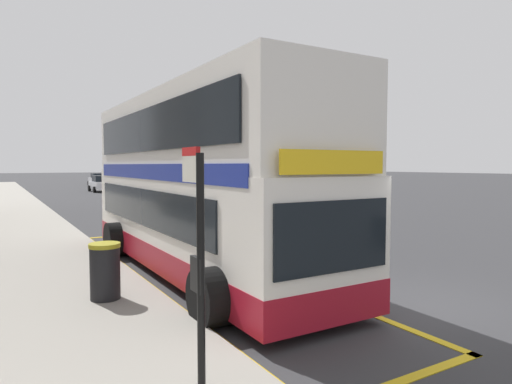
# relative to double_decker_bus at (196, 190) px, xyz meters

# --- Properties ---
(ground_plane) EXTENTS (260.00, 260.00, 0.00)m
(ground_plane) POSITION_rel_double_decker_bus_xyz_m (2.46, 27.50, -2.06)
(ground_plane) COLOR #333335
(double_decker_bus) EXTENTS (3.20, 10.45, 4.40)m
(double_decker_bus) POSITION_rel_double_decker_bus_xyz_m (0.00, 0.00, 0.00)
(double_decker_bus) COLOR white
(double_decker_bus) RESTS_ON ground
(bus_bay_markings) EXTENTS (3.00, 13.40, 0.01)m
(bus_bay_markings) POSITION_rel_double_decker_bus_xyz_m (-0.04, -0.00, -2.06)
(bus_bay_markings) COLOR gold
(bus_bay_markings) RESTS_ON ground
(bus_stop_sign) EXTENTS (0.09, 0.51, 2.74)m
(bus_stop_sign) POSITION_rel_double_decker_bus_xyz_m (-2.42, -5.72, -0.32)
(bus_stop_sign) COLOR black
(bus_stop_sign) RESTS_ON pavement_near
(parked_car_black_far) EXTENTS (2.09, 4.20, 1.62)m
(parked_car_black_far) POSITION_rel_double_decker_bus_xyz_m (5.04, 15.56, -1.26)
(parked_car_black_far) COLOR black
(parked_car_black_far) RESTS_ON ground
(parked_car_white_ahead) EXTENTS (2.09, 4.20, 1.62)m
(parked_car_white_ahead) POSITION_rel_double_decker_bus_xyz_m (7.30, 49.30, -1.26)
(parked_car_white_ahead) COLOR silver
(parked_car_white_ahead) RESTS_ON ground
(parked_car_white_kerbside) EXTENTS (2.09, 4.20, 1.62)m
(parked_car_white_kerbside) POSITION_rel_double_decker_bus_xyz_m (4.96, 35.69, -1.26)
(parked_car_white_kerbside) COLOR silver
(parked_car_white_kerbside) RESTS_ON ground
(litter_bin) EXTENTS (0.58, 0.58, 1.07)m
(litter_bin) POSITION_rel_double_decker_bus_xyz_m (-2.60, -1.71, -1.39)
(litter_bin) COLOR black
(litter_bin) RESTS_ON pavement_near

